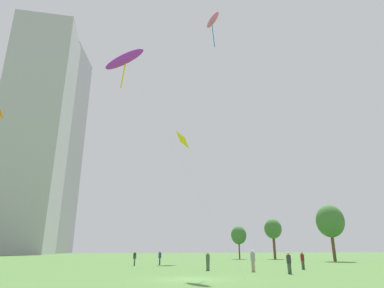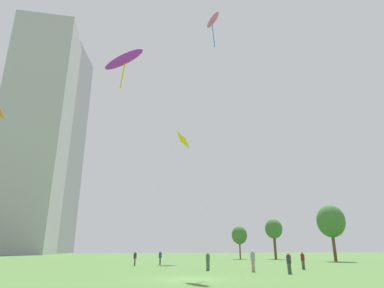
% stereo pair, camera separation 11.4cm
% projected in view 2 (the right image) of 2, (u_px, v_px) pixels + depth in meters
% --- Properties ---
extents(ground, '(280.00, 280.00, 0.00)m').
position_uv_depth(ground, '(190.00, 279.00, 20.84)').
color(ground, '#4C7538').
extents(person_standing_0, '(0.35, 0.35, 1.59)m').
position_uv_depth(person_standing_0, '(208.00, 260.00, 29.37)').
color(person_standing_0, '#3F593F').
rests_on(person_standing_0, ground).
extents(person_standing_1, '(0.36, 0.36, 1.60)m').
position_uv_depth(person_standing_1, '(135.00, 257.00, 37.90)').
color(person_standing_1, '#2D2D33').
rests_on(person_standing_1, ground).
extents(person_standing_2, '(0.40, 0.40, 1.79)m').
position_uv_depth(person_standing_2, '(253.00, 259.00, 28.03)').
color(person_standing_2, tan).
rests_on(person_standing_2, ground).
extents(person_standing_3, '(0.36, 0.36, 1.62)m').
position_uv_depth(person_standing_3, '(289.00, 261.00, 25.51)').
color(person_standing_3, '#3F593F').
rests_on(person_standing_3, ground).
extents(person_standing_4, '(0.36, 0.36, 1.64)m').
position_uv_depth(person_standing_4, '(160.00, 257.00, 39.57)').
color(person_standing_4, '#2D2D33').
rests_on(person_standing_4, ground).
extents(person_standing_5, '(0.35, 0.35, 1.59)m').
position_uv_depth(person_standing_5, '(303.00, 259.00, 30.96)').
color(person_standing_5, '#3F593F').
rests_on(person_standing_5, ground).
extents(kite_flying_0, '(9.62, 2.55, 15.87)m').
position_uv_depth(kite_flying_0, '(124.00, 60.00, 23.39)').
color(kite_flying_0, silver).
rests_on(kite_flying_0, ground).
extents(kite_flying_1, '(6.81, 4.13, 19.62)m').
position_uv_depth(kite_flying_1, '(183.00, 140.00, 51.90)').
color(kite_flying_1, silver).
rests_on(kite_flying_1, ground).
extents(kite_flying_3, '(8.40, 9.22, 29.84)m').
position_uv_depth(kite_flying_3, '(213.00, 21.00, 40.16)').
color(kite_flying_3, silver).
rests_on(kite_flying_3, ground).
extents(park_tree_0, '(4.37, 4.37, 8.73)m').
position_uv_depth(park_tree_0, '(331.00, 221.00, 52.08)').
color(park_tree_0, brown).
rests_on(park_tree_0, ground).
extents(park_tree_1, '(3.32, 3.32, 7.48)m').
position_uv_depth(park_tree_1, '(274.00, 229.00, 62.86)').
color(park_tree_1, brown).
rests_on(park_tree_1, ground).
extents(park_tree_2, '(2.96, 2.96, 6.14)m').
position_uv_depth(park_tree_2, '(239.00, 235.00, 62.81)').
color(park_tree_2, brown).
rests_on(park_tree_2, ground).
extents(distant_highrise_0, '(22.67, 23.07, 89.68)m').
position_uv_depth(distant_highrise_0, '(36.00, 130.00, 122.53)').
color(distant_highrise_0, '#A8A8AD').
rests_on(distant_highrise_0, ground).
extents(distant_highrise_1, '(22.80, 27.48, 99.06)m').
position_uv_depth(distant_highrise_1, '(58.00, 144.00, 154.53)').
color(distant_highrise_1, '#939399').
rests_on(distant_highrise_1, ground).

